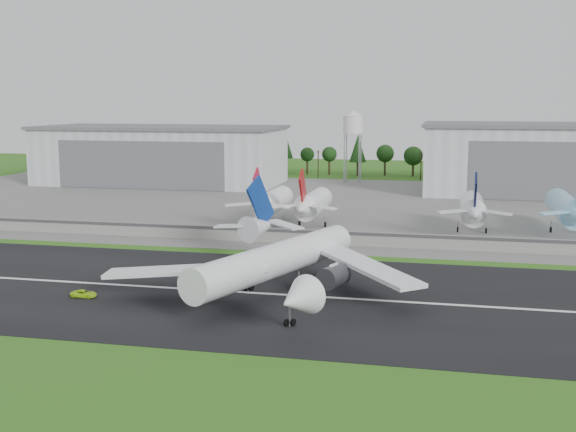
% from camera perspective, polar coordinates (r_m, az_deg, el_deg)
% --- Properties ---
extents(ground, '(600.00, 600.00, 0.00)m').
position_cam_1_polar(ground, '(117.93, -4.47, -7.35)').
color(ground, '#2D5D16').
rests_on(ground, ground).
extents(runway, '(320.00, 60.00, 0.10)m').
position_cam_1_polar(runway, '(127.14, -3.14, -6.09)').
color(runway, black).
rests_on(runway, ground).
extents(runway_centerline, '(220.00, 1.00, 0.02)m').
position_cam_1_polar(runway_centerline, '(127.12, -3.14, -6.06)').
color(runway_centerline, white).
rests_on(runway_centerline, runway).
extents(apron, '(320.00, 150.00, 0.10)m').
position_cam_1_polar(apron, '(232.86, 4.21, 0.88)').
color(apron, slate).
rests_on(apron, ground).
extents(blast_fence, '(240.00, 0.61, 3.50)m').
position_cam_1_polar(blast_fence, '(169.38, 0.98, -1.61)').
color(blast_fence, gray).
rests_on(blast_fence, ground).
extents(hangar_west, '(97.00, 44.00, 23.20)m').
position_cam_1_polar(hangar_west, '(296.40, -9.97, 4.79)').
color(hangar_west, silver).
rests_on(hangar_west, ground).
extents(hangar_east, '(102.00, 47.00, 25.20)m').
position_cam_1_polar(hangar_east, '(276.84, 21.26, 4.22)').
color(hangar_east, silver).
rests_on(hangar_east, ground).
extents(water_tower, '(8.40, 8.40, 29.40)m').
position_cam_1_polar(water_tower, '(295.66, 5.17, 7.39)').
color(water_tower, '#99999E').
rests_on(water_tower, ground).
extents(utility_poles, '(230.00, 3.00, 12.00)m').
position_cam_1_polar(utility_poles, '(311.63, 6.38, 2.93)').
color(utility_poles, black).
rests_on(utility_poles, ground).
extents(treeline, '(320.00, 16.00, 22.00)m').
position_cam_1_polar(treeline, '(326.46, 6.67, 3.21)').
color(treeline, black).
rests_on(treeline, ground).
extents(main_airliner, '(53.71, 57.42, 18.17)m').
position_cam_1_polar(main_airliner, '(124.32, -0.97, -4.12)').
color(main_airliner, white).
rests_on(main_airliner, runway).
extents(ground_vehicle, '(4.51, 2.20, 1.24)m').
position_cam_1_polar(ground_vehicle, '(128.77, -15.83, -5.92)').
color(ground_vehicle, '#B4E91B').
rests_on(ground_vehicle, runway).
extents(parked_jet_red_a, '(7.36, 31.29, 16.92)m').
position_cam_1_polar(parked_jet_red_a, '(192.25, -1.48, 1.06)').
color(parked_jet_red_a, white).
rests_on(parked_jet_red_a, ground).
extents(parked_jet_red_b, '(7.36, 31.29, 16.86)m').
position_cam_1_polar(parked_jet_red_b, '(189.83, 1.86, 0.94)').
color(parked_jet_red_b, white).
rests_on(parked_jet_red_b, ground).
extents(parked_jet_navy, '(7.36, 31.29, 16.91)m').
position_cam_1_polar(parked_jet_navy, '(186.67, 14.40, 0.53)').
color(parked_jet_navy, silver).
rests_on(parked_jet_navy, ground).
extents(parked_jet_skyblue, '(7.36, 37.29, 17.06)m').
position_cam_1_polar(parked_jet_skyblue, '(193.76, 21.21, 0.53)').
color(parked_jet_skyblue, '#90D3FA').
rests_on(parked_jet_skyblue, ground).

